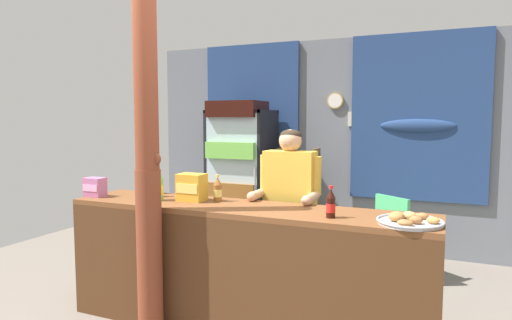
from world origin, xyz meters
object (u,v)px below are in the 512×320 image
Objects in this scene: plastic_lawn_chair at (400,231)px; soda_bottle_cola at (331,204)px; drink_fridge at (241,167)px; timber_post at (148,177)px; snack_box_wafer at (95,187)px; bottle_shelf_rack at (298,198)px; soda_bottle_iced_tea at (218,190)px; pastry_tray at (410,221)px; stall_counter at (236,259)px; shopkeeper at (290,196)px; snack_box_choco_powder at (192,187)px; soda_bottle_grape_soda at (154,186)px; soda_bottle_lime_soda at (158,186)px; soda_bottle_orange_soda at (154,182)px.

soda_bottle_cola is at bearing -99.47° from plastic_lawn_chair.
drink_fridge is at bearing 168.46° from plastic_lawn_chair.
timber_post is 14.95× the size of snack_box_wafer.
soda_bottle_iced_tea is at bearing -90.60° from bottle_shelf_rack.
timber_post is at bearing -170.47° from pastry_tray.
pastry_tray is (1.21, 0.01, 0.40)m from stall_counter.
snack_box_wafer is (-1.56, -0.59, 0.07)m from shopkeeper.
drink_fridge is at bearing 104.30° from snack_box_choco_powder.
soda_bottle_cola is at bearing -7.39° from soda_bottle_grape_soda.
bottle_shelf_rack is at bearing 64.12° from snack_box_wafer.
soda_bottle_cola is 0.51m from pastry_tray.
timber_post is 0.48m from snack_box_choco_powder.
shopkeeper is at bearing 70.43° from stall_counter.
shopkeeper is at bearing 32.42° from snack_box_choco_powder.
soda_bottle_lime_soda is at bearing -44.44° from soda_bottle_grape_soda.
stall_counter is 11.57× the size of soda_bottle_orange_soda.
soda_bottle_grape_soda reaches higher than soda_bottle_iced_tea.
soda_bottle_cola is at bearing -13.21° from soda_bottle_iced_tea.
soda_bottle_grape_soda is 0.53× the size of pastry_tray.
timber_post reaches higher than drink_fridge.
soda_bottle_grape_soda is at bearing -140.37° from plastic_lawn_chair.
timber_post is 0.85m from snack_box_wafer.
timber_post is at bearing -56.54° from soda_bottle_orange_soda.
stall_counter is at bearing -38.78° from soda_bottle_iced_tea.
plastic_lawn_chair is at bearing 55.59° from shopkeeper.
shopkeeper is at bearing -52.58° from drink_fridge.
shopkeeper is (0.78, 0.89, -0.23)m from timber_post.
timber_post is 1.36× the size of drink_fridge.
timber_post is (-0.57, -0.29, 0.62)m from stall_counter.
stall_counter is 1.84× the size of shopkeeper.
bottle_shelf_rack is at bearing 73.17° from soda_bottle_grape_soda.
shopkeeper is 7.10× the size of soda_bottle_cola.
pastry_tray is at bearing 0.29° from stall_counter.
soda_bottle_cola is at bearing 12.39° from timber_post.
soda_bottle_cola is at bearing -2.78° from soda_bottle_lime_soda.
soda_bottle_cola reaches higher than snack_box_wafer.
plastic_lawn_chair is 2.26m from snack_box_choco_powder.
soda_bottle_orange_soda is (-1.69, 0.34, 0.01)m from soda_bottle_cola.
soda_bottle_iced_tea is at bearing 60.08° from timber_post.
drink_fridge is 2.07m from snack_box_choco_powder.
soda_bottle_iced_tea is at bearing 166.79° from soda_bottle_cola.
soda_bottle_orange_soda is 0.50m from snack_box_wafer.
soda_bottle_grape_soda is at bearing -53.14° from soda_bottle_orange_soda.
soda_bottle_cola reaches higher than stall_counter.
soda_bottle_lime_soda reaches higher than snack_box_choco_powder.
soda_bottle_iced_tea is (-0.27, 0.22, 0.47)m from stall_counter.
stall_counter is 13.08× the size of soda_bottle_iced_tea.
plastic_lawn_chair is at bearing 50.20° from soda_bottle_iced_tea.
soda_bottle_lime_soda is 0.49m from soda_bottle_iced_tea.
plastic_lawn_chair is 2.50m from soda_bottle_lime_soda.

